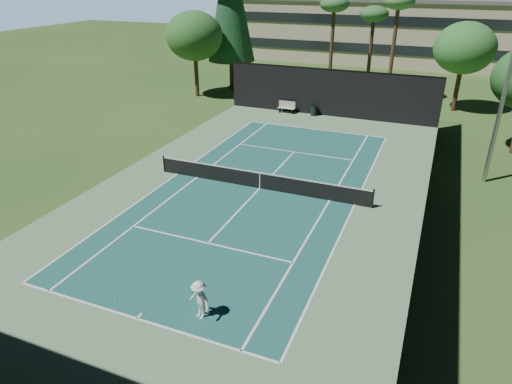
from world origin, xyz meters
TOP-DOWN VIEW (x-y plane):
  - ground at (0.00, 0.00)m, footprint 160.00×160.00m
  - apron_slab at (0.00, 0.00)m, footprint 18.00×32.00m
  - court_surface at (0.00, 0.00)m, footprint 10.97×23.77m
  - court_lines at (0.00, 0.00)m, footprint 11.07×23.87m
  - tennis_net at (0.00, 0.00)m, footprint 12.90×0.10m
  - fence at (0.00, 0.06)m, footprint 18.04×32.05m
  - player at (2.07, -10.91)m, footprint 1.13×0.89m
  - tennis_ball_a at (-1.33, -11.37)m, footprint 0.07×0.07m
  - tennis_ball_b at (-3.41, 3.46)m, footprint 0.07×0.07m
  - tennis_ball_c at (-0.66, 3.75)m, footprint 0.07×0.07m
  - tennis_ball_d at (-2.41, 3.72)m, footprint 0.07×0.07m
  - park_bench at (-3.68, 15.58)m, footprint 1.50×0.45m
  - trash_bin at (-1.21, 15.61)m, footprint 0.56×0.56m
  - palm_a at (-2.00, 24.00)m, footprint 2.80×2.80m
  - palm_b at (1.50, 26.00)m, footprint 2.80×2.80m
  - palm_c at (4.00, 23.00)m, footprint 2.80×2.80m
  - decid_tree_a at (10.00, 22.00)m, footprint 5.12×5.12m
  - decid_tree_c at (-14.00, 18.00)m, footprint 5.44×5.44m
  - campus_building at (0.00, 45.98)m, footprint 40.50×12.50m
  - light_pole at (12.00, 6.00)m, footprint 0.90×0.25m

SIDE VIEW (x-z plane):
  - ground at x=0.00m, z-range 0.00..0.00m
  - apron_slab at x=0.00m, z-range 0.00..0.01m
  - court_surface at x=0.00m, z-range 0.01..0.02m
  - court_lines at x=0.00m, z-range 0.02..0.02m
  - tennis_ball_a at x=-1.33m, z-range 0.00..0.07m
  - tennis_ball_d at x=-2.41m, z-range 0.00..0.07m
  - tennis_ball_b at x=-3.41m, z-range 0.00..0.07m
  - tennis_ball_c at x=-0.66m, z-range 0.00..0.07m
  - trash_bin at x=-1.21m, z-range 0.01..0.95m
  - park_bench at x=-3.68m, z-range 0.03..1.06m
  - tennis_net at x=0.00m, z-range 0.01..1.11m
  - player at x=2.07m, z-range 0.00..1.54m
  - fence at x=0.00m, z-range -0.01..4.02m
  - campus_building at x=0.00m, z-range 0.06..8.36m
  - decid_tree_a at x=10.00m, z-range 1.61..9.23m
  - decid_tree_c at x=-14.00m, z-range 1.72..9.81m
  - light_pole at x=12.00m, z-range 0.35..12.57m
  - palm_b at x=1.50m, z-range 3.15..11.57m
  - palm_a at x=-2.00m, z-range 3.53..12.85m
  - palm_c at x=4.00m, z-range 3.72..13.49m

